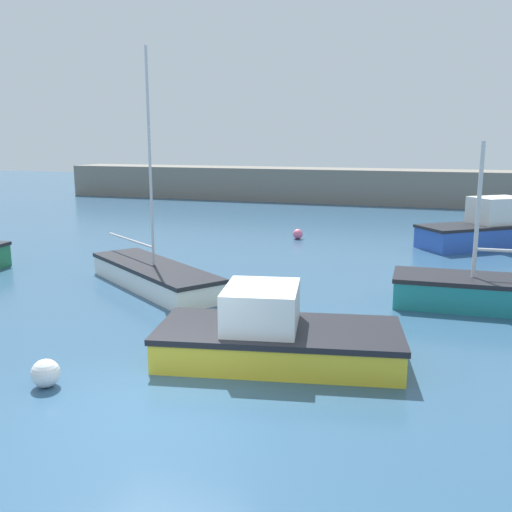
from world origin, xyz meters
name	(u,v)px	position (x,y,z in m)	size (l,w,h in m)	color
ground_plane	(160,411)	(0.00, 0.00, -0.10)	(120.00, 120.00, 0.20)	#2D5170
harbor_breakwater	(382,186)	(0.00, 33.28, 1.19)	(48.72, 3.70, 2.38)	slate
motorboat_with_cabin	(489,229)	(6.23, 17.67, 0.75)	(5.95, 5.26, 2.09)	#2D56B7
cabin_cruiser_white	(275,335)	(1.27, 2.59, 0.54)	(5.28, 3.08, 1.56)	yellow
sailboat_short_mast	(472,291)	(5.24, 7.94, 0.44)	(4.31, 1.91, 4.42)	teal
sailboat_tall_mast	(154,275)	(-3.94, 7.10, 0.38)	(5.72, 4.67, 7.08)	white
mooring_buoy_pink	(298,234)	(-1.91, 16.91, 0.23)	(0.45, 0.45, 0.45)	#EA668C
mooring_buoy_white	(46,373)	(-2.34, 0.02, 0.26)	(0.53, 0.53, 0.53)	white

